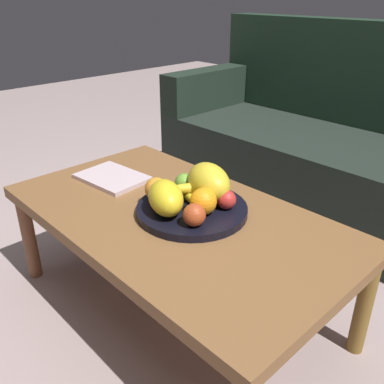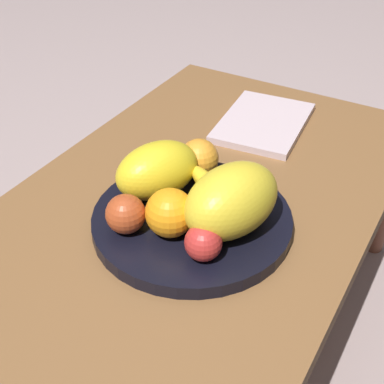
% 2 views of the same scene
% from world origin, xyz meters
% --- Properties ---
extents(ground_plane, '(8.00, 8.00, 0.00)m').
position_xyz_m(ground_plane, '(0.00, 0.00, 0.00)').
color(ground_plane, '#A08B89').
extents(coffee_table, '(1.14, 0.64, 0.39)m').
position_xyz_m(coffee_table, '(0.00, 0.00, 0.35)').
color(coffee_table, brown).
rests_on(coffee_table, ground_plane).
extents(fruit_bowl, '(0.35, 0.35, 0.03)m').
position_xyz_m(fruit_bowl, '(0.04, 0.04, 0.40)').
color(fruit_bowl, black).
rests_on(fruit_bowl, coffee_table).
extents(melon_large_front, '(0.21, 0.17, 0.12)m').
position_xyz_m(melon_large_front, '(0.04, 0.11, 0.47)').
color(melon_large_front, yellow).
rests_on(melon_large_front, fruit_bowl).
extents(melon_smaller_beside, '(0.19, 0.16, 0.10)m').
position_xyz_m(melon_smaller_beside, '(0.01, -0.05, 0.46)').
color(melon_smaller_beside, yellow).
rests_on(melon_smaller_beside, fruit_bowl).
extents(orange_front, '(0.08, 0.08, 0.08)m').
position_xyz_m(orange_front, '(-0.08, -0.01, 0.45)').
color(orange_front, orange).
rests_on(orange_front, fruit_bowl).
extents(orange_left, '(0.08, 0.08, 0.08)m').
position_xyz_m(orange_left, '(0.10, 0.03, 0.46)').
color(orange_left, orange).
rests_on(orange_left, fruit_bowl).
extents(apple_front, '(0.07, 0.07, 0.07)m').
position_xyz_m(apple_front, '(-0.05, 0.09, 0.45)').
color(apple_front, '#69A135').
rests_on(apple_front, fruit_bowl).
extents(apple_left, '(0.06, 0.06, 0.06)m').
position_xyz_m(apple_left, '(0.12, 0.11, 0.44)').
color(apple_left, red).
rests_on(apple_left, fruit_bowl).
extents(apple_right, '(0.07, 0.07, 0.07)m').
position_xyz_m(apple_right, '(0.13, -0.04, 0.45)').
color(apple_right, '#AE4520').
rests_on(apple_right, fruit_bowl).
extents(banana_bunch, '(0.15, 0.17, 0.06)m').
position_xyz_m(banana_bunch, '(0.01, 0.07, 0.44)').
color(banana_bunch, yellow).
rests_on(banana_bunch, fruit_bowl).
extents(magazine, '(0.27, 0.21, 0.02)m').
position_xyz_m(magazine, '(-0.35, -0.00, 0.40)').
color(magazine, beige).
rests_on(magazine, coffee_table).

